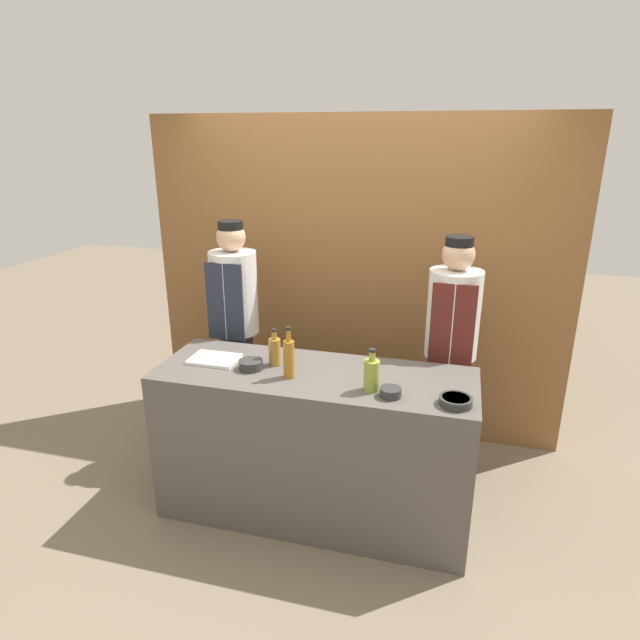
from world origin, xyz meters
TOP-DOWN VIEW (x-y plane):
  - ground_plane at (0.00, 0.00)m, footprint 14.00×14.00m
  - cabinet_wall at (0.00, 1.18)m, footprint 3.16×0.18m
  - counter at (0.00, 0.00)m, footprint 1.86×0.65m
  - sauce_bowl_brown at (0.80, -0.19)m, footprint 0.17×0.17m
  - sauce_bowl_green at (0.47, -0.18)m, footprint 0.11×0.11m
  - sauce_bowl_purple at (-0.37, -0.04)m, footprint 0.14×0.14m
  - cutting_board at (-0.63, 0.01)m, footprint 0.29×0.21m
  - bottle_oil at (0.36, -0.13)m, footprint 0.09×0.09m
  - bottle_vinegar at (-0.26, 0.05)m, footprint 0.07×0.07m
  - bottle_amber at (-0.12, -0.09)m, footprint 0.06×0.06m
  - chef_left at (-0.75, 0.60)m, footprint 0.33×0.33m
  - chef_right at (0.75, 0.60)m, footprint 0.33×0.33m

SIDE VIEW (x-z plane):
  - ground_plane at x=0.00m, z-range 0.00..0.00m
  - counter at x=0.00m, z-range 0.00..0.95m
  - chef_right at x=0.75m, z-range 0.08..1.75m
  - chef_left at x=-0.75m, z-range 0.08..1.79m
  - cutting_board at x=-0.63m, z-range 0.95..0.97m
  - sauce_bowl_brown at x=0.80m, z-range 0.95..1.00m
  - sauce_bowl_green at x=0.47m, z-range 0.95..1.00m
  - sauce_bowl_purple at x=-0.37m, z-range 0.95..1.01m
  - bottle_vinegar at x=-0.26m, z-range 0.93..1.15m
  - bottle_oil at x=0.36m, z-range 0.93..1.17m
  - bottle_amber at x=-0.12m, z-range 0.92..1.22m
  - cabinet_wall at x=0.00m, z-range 0.00..2.40m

